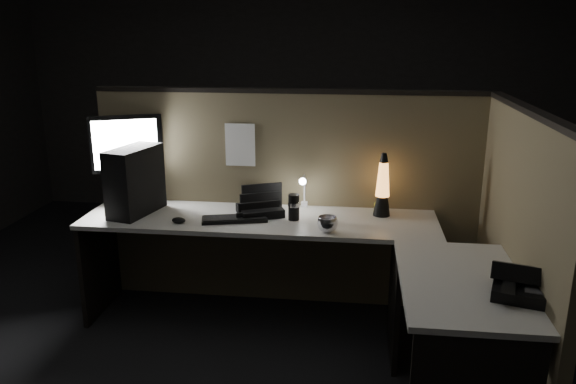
# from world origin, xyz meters

# --- Properties ---
(floor) EXTENTS (6.00, 6.00, 0.00)m
(floor) POSITION_xyz_m (0.00, 0.00, 0.00)
(floor) COLOR black
(floor) RESTS_ON ground
(room_shell) EXTENTS (6.00, 6.00, 6.00)m
(room_shell) POSITION_xyz_m (0.00, 0.00, 1.62)
(room_shell) COLOR silver
(room_shell) RESTS_ON ground
(partition_back) EXTENTS (2.66, 0.06, 1.50)m
(partition_back) POSITION_xyz_m (0.00, 0.93, 0.75)
(partition_back) COLOR brown
(partition_back) RESTS_ON ground
(partition_right) EXTENTS (0.06, 1.66, 1.50)m
(partition_right) POSITION_xyz_m (1.33, 0.10, 0.75)
(partition_right) COLOR brown
(partition_right) RESTS_ON ground
(desk) EXTENTS (2.60, 1.60, 0.73)m
(desk) POSITION_xyz_m (0.18, 0.25, 0.58)
(desk) COLOR beige
(desk) RESTS_ON ground
(pc_tower) EXTENTS (0.28, 0.46, 0.44)m
(pc_tower) POSITION_xyz_m (-0.98, 0.60, 0.95)
(pc_tower) COLOR black
(pc_tower) RESTS_ON desk
(monitor) EXTENTS (0.46, 0.24, 0.62)m
(monitor) POSITION_xyz_m (-1.10, 0.81, 1.10)
(monitor) COLOR black
(monitor) RESTS_ON desk
(keyboard) EXTENTS (0.44, 0.24, 0.02)m
(keyboard) POSITION_xyz_m (-0.30, 0.52, 0.74)
(keyboard) COLOR black
(keyboard) RESTS_ON desk
(mouse) EXTENTS (0.11, 0.09, 0.04)m
(mouse) POSITION_xyz_m (-0.64, 0.43, 0.75)
(mouse) COLOR black
(mouse) RESTS_ON desk
(clip_lamp) EXTENTS (0.05, 0.19, 0.24)m
(clip_lamp) POSITION_xyz_m (0.12, 0.81, 0.87)
(clip_lamp) COLOR silver
(clip_lamp) RESTS_ON desk
(organizer) EXTENTS (0.35, 0.33, 0.21)m
(organizer) POSITION_xyz_m (-0.16, 0.68, 0.78)
(organizer) COLOR black
(organizer) RESTS_ON desk
(lava_lamp) EXTENTS (0.11, 0.11, 0.42)m
(lava_lamp) POSITION_xyz_m (0.64, 0.75, 0.90)
(lava_lamp) COLOR black
(lava_lamp) RESTS_ON desk
(travel_mug) EXTENTS (0.08, 0.08, 0.17)m
(travel_mug) POSITION_xyz_m (0.08, 0.59, 0.81)
(travel_mug) COLOR black
(travel_mug) RESTS_ON desk
(steel_mug) EXTENTS (0.16, 0.16, 0.10)m
(steel_mug) POSITION_xyz_m (0.30, 0.39, 0.78)
(steel_mug) COLOR silver
(steel_mug) RESTS_ON desk
(figurine) EXTENTS (0.05, 0.05, 0.05)m
(figurine) POSITION_xyz_m (0.62, 0.82, 0.78)
(figurine) COLOR yellow
(figurine) RESTS_ON desk
(pinned_paper) EXTENTS (0.21, 0.00, 0.29)m
(pinned_paper) POSITION_xyz_m (-0.33, 0.90, 1.15)
(pinned_paper) COLOR white
(pinned_paper) RESTS_ON partition_back
(desk_phone) EXTENTS (0.31, 0.31, 0.16)m
(desk_phone) POSITION_xyz_m (1.24, -0.35, 0.79)
(desk_phone) COLOR black
(desk_phone) RESTS_ON desk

